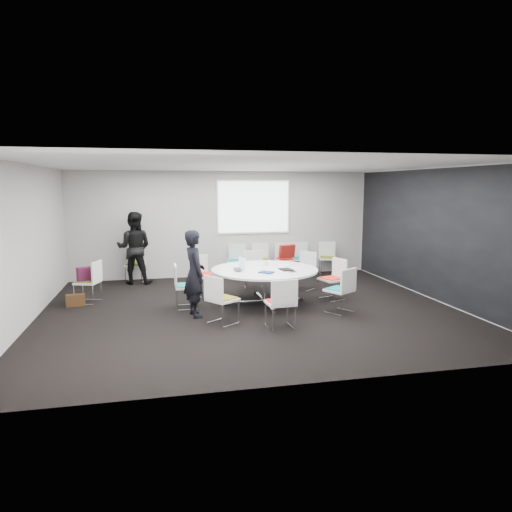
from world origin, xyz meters
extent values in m
cube|color=black|center=(0.00, 0.00, -0.02)|extent=(8.00, 7.00, 0.04)
cube|color=white|center=(0.00, 0.00, 2.82)|extent=(8.00, 7.00, 0.04)
cube|color=#AEA9A4|center=(0.00, 3.52, 1.40)|extent=(8.00, 0.04, 2.80)
cube|color=#AEA9A4|center=(0.00, -3.52, 1.40)|extent=(8.00, 0.04, 2.80)
cube|color=#AEA9A4|center=(-4.02, 0.00, 1.40)|extent=(0.04, 7.00, 2.80)
cube|color=#AEA9A4|center=(4.02, 0.00, 1.40)|extent=(0.04, 7.00, 2.80)
cube|color=black|center=(3.99, 0.00, 1.40)|extent=(0.01, 6.94, 2.74)
cube|color=silver|center=(0.38, 0.39, 0.04)|extent=(0.90, 0.90, 0.08)
cylinder|color=silver|center=(0.38, 0.39, 0.36)|extent=(0.10, 0.10, 0.65)
cylinder|color=white|center=(0.38, 0.39, 0.71)|extent=(2.18, 2.18, 0.04)
cube|color=white|center=(0.80, 3.46, 1.85)|extent=(1.90, 0.03, 1.35)
cube|color=silver|center=(1.85, 0.39, 0.21)|extent=(0.53, 0.53, 0.42)
cube|color=white|center=(1.85, 0.39, 0.44)|extent=(0.56, 0.57, 0.04)
cube|color=red|center=(1.85, 0.39, 0.47)|extent=(0.49, 0.50, 0.03)
cube|color=white|center=(2.05, 0.46, 0.67)|extent=(0.18, 0.45, 0.42)
cube|color=silver|center=(1.56, 1.45, 0.21)|extent=(0.59, 0.59, 0.42)
cube|color=white|center=(1.56, 1.45, 0.44)|extent=(0.63, 0.63, 0.04)
cube|color=#085A79|center=(1.56, 1.45, 0.47)|extent=(0.55, 0.55, 0.03)
cube|color=white|center=(1.72, 1.58, 0.67)|extent=(0.31, 0.38, 0.42)
cube|color=silver|center=(0.46, 1.83, 0.21)|extent=(0.46, 0.46, 0.42)
cube|color=white|center=(0.46, 1.83, 0.44)|extent=(0.50, 0.49, 0.04)
cube|color=#617416|center=(0.46, 1.83, 0.47)|extent=(0.44, 0.42, 0.03)
cube|color=white|center=(0.48, 2.04, 0.67)|extent=(0.46, 0.08, 0.42)
cube|color=silver|center=(-0.77, 1.37, 0.21)|extent=(0.57, 0.57, 0.42)
cube|color=white|center=(-0.77, 1.37, 0.44)|extent=(0.61, 0.60, 0.04)
cube|color=red|center=(-0.77, 1.37, 0.47)|extent=(0.53, 0.52, 0.03)
cube|color=white|center=(-0.86, 1.55, 0.67)|extent=(0.42, 0.24, 0.42)
cube|color=silver|center=(-1.22, 0.37, 0.21)|extent=(0.43, 0.43, 0.42)
cube|color=white|center=(-1.22, 0.37, 0.44)|extent=(0.45, 0.47, 0.04)
cube|color=#098780|center=(-1.22, 0.37, 0.47)|extent=(0.39, 0.40, 0.03)
cube|color=white|center=(-1.43, 0.36, 0.67)|extent=(0.04, 0.46, 0.42)
cube|color=silver|center=(-0.67, -0.82, 0.21)|extent=(0.59, 0.59, 0.42)
cube|color=white|center=(-0.67, -0.82, 0.44)|extent=(0.63, 0.63, 0.04)
cube|color=olive|center=(-0.67, -0.82, 0.47)|extent=(0.54, 0.55, 0.03)
cube|color=white|center=(-0.84, -0.95, 0.67)|extent=(0.30, 0.39, 0.42)
cube|color=silver|center=(0.26, -1.28, 0.21)|extent=(0.45, 0.45, 0.42)
cube|color=white|center=(0.26, -1.28, 0.44)|extent=(0.49, 0.47, 0.04)
cube|color=red|center=(0.26, -1.28, 0.47)|extent=(0.42, 0.41, 0.03)
cube|color=white|center=(0.27, -1.49, 0.67)|extent=(0.46, 0.07, 0.42)
cube|color=silver|center=(1.61, -0.59, 0.21)|extent=(0.58, 0.58, 0.42)
cube|color=white|center=(1.61, -0.59, 0.44)|extent=(0.62, 0.61, 0.04)
cube|color=#0B7283|center=(1.61, -0.59, 0.47)|extent=(0.54, 0.53, 0.03)
cube|color=white|center=(1.72, -0.77, 0.67)|extent=(0.41, 0.27, 0.42)
cube|color=silver|center=(0.26, 3.13, 0.21)|extent=(0.52, 0.52, 0.42)
cube|color=white|center=(0.26, 3.13, 0.44)|extent=(0.56, 0.55, 0.04)
cube|color=#08877B|center=(0.26, 3.13, 0.47)|extent=(0.49, 0.48, 0.03)
cube|color=white|center=(0.32, 3.34, 0.67)|extent=(0.45, 0.16, 0.42)
cube|color=silver|center=(0.94, 3.15, 0.21)|extent=(0.45, 0.45, 0.42)
cube|color=white|center=(0.94, 3.15, 0.44)|extent=(0.49, 0.47, 0.04)
cube|color=brown|center=(0.94, 3.15, 0.47)|extent=(0.42, 0.41, 0.03)
cube|color=white|center=(0.95, 3.36, 0.67)|extent=(0.46, 0.07, 0.42)
cube|color=silver|center=(1.59, 3.13, 0.21)|extent=(0.43, 0.43, 0.42)
cube|color=white|center=(1.59, 3.13, 0.44)|extent=(0.47, 0.45, 0.04)
cube|color=red|center=(1.59, 3.13, 0.47)|extent=(0.41, 0.39, 0.03)
cube|color=white|center=(1.59, 3.34, 0.67)|extent=(0.46, 0.05, 0.42)
cube|color=silver|center=(2.08, 3.15, 0.21)|extent=(0.43, 0.43, 0.42)
cube|color=white|center=(2.08, 3.15, 0.44)|extent=(0.47, 0.45, 0.04)
cube|color=#0B817F|center=(2.08, 3.15, 0.47)|extent=(0.40, 0.38, 0.03)
cube|color=white|center=(2.08, 3.36, 0.67)|extent=(0.46, 0.04, 0.42)
cube|color=silver|center=(2.81, 3.11, 0.21)|extent=(0.51, 0.51, 0.42)
cube|color=white|center=(2.81, 3.11, 0.44)|extent=(0.55, 0.54, 0.04)
cube|color=#6D6915|center=(2.81, 3.11, 0.47)|extent=(0.48, 0.47, 0.03)
cube|color=white|center=(2.86, 3.31, 0.67)|extent=(0.45, 0.15, 0.42)
cube|color=silver|center=(-3.20, 1.22, 0.21)|extent=(0.52, 0.52, 0.42)
cube|color=white|center=(-3.20, 1.22, 0.44)|extent=(0.55, 0.57, 0.04)
cube|color=#5A6F15|center=(-3.20, 1.22, 0.47)|extent=(0.48, 0.49, 0.03)
cube|color=white|center=(-3.00, 1.16, 0.67)|extent=(0.17, 0.45, 0.42)
cube|color=silver|center=(-2.32, 3.15, 0.21)|extent=(0.50, 0.50, 0.42)
cube|color=white|center=(-2.32, 3.15, 0.44)|extent=(0.54, 0.52, 0.04)
cube|color=#607418|center=(-2.32, 3.15, 0.47)|extent=(0.47, 0.45, 0.03)
cube|color=white|center=(-2.28, 3.36, 0.67)|extent=(0.46, 0.13, 0.42)
imported|color=black|center=(-1.10, -0.22, 0.81)|extent=(0.50, 0.66, 1.62)
imported|color=black|center=(-2.32, 3.00, 0.89)|extent=(0.97, 0.82, 1.79)
imported|color=#333338|center=(-0.14, 0.34, 0.74)|extent=(0.25, 0.37, 0.03)
cube|color=silver|center=(-0.08, 0.41, 0.86)|extent=(0.09, 0.29, 0.22)
cube|color=black|center=(0.78, 0.17, 0.74)|extent=(0.26, 0.33, 0.02)
cube|color=navy|center=(0.31, -0.05, 0.74)|extent=(0.33, 0.32, 0.03)
cube|color=silver|center=(0.88, 0.70, 0.73)|extent=(0.36, 0.36, 0.00)
cube|color=silver|center=(1.01, 0.35, 0.73)|extent=(0.36, 0.30, 0.00)
cylinder|color=white|center=(0.48, 0.74, 0.78)|extent=(0.08, 0.08, 0.09)
cube|color=black|center=(0.85, -0.07, 0.73)|extent=(0.14, 0.08, 0.01)
cube|color=#4C1430|center=(-3.20, 1.22, 0.62)|extent=(0.42, 0.32, 0.28)
cube|color=#492D17|center=(-3.42, 1.00, 0.12)|extent=(0.37, 0.19, 0.24)
cube|color=maroon|center=(1.59, 2.92, 0.70)|extent=(0.47, 0.27, 0.36)
camera|label=1|loc=(-1.74, -8.56, 2.41)|focal=32.00mm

